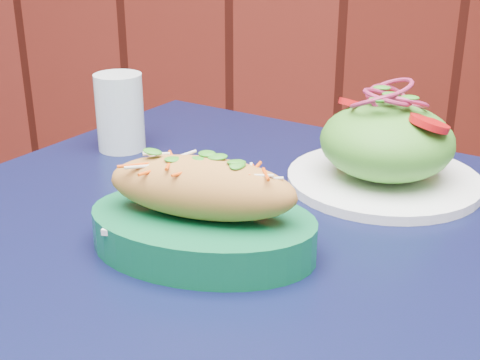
# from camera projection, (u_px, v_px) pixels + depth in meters

# --- Properties ---
(cafe_table) EXTENTS (1.05, 1.05, 0.75)m
(cafe_table) POSITION_uv_depth(u_px,v_px,m) (239.00, 312.00, 0.74)
(cafe_table) COLOR black
(cafe_table) RESTS_ON ground
(banh_mi_basket) EXTENTS (0.25, 0.18, 0.11)m
(banh_mi_basket) POSITION_uv_depth(u_px,v_px,m) (202.00, 214.00, 0.67)
(banh_mi_basket) COLOR #0D5F36
(banh_mi_basket) RESTS_ON cafe_table
(salad_plate) EXTENTS (0.24, 0.24, 0.13)m
(salad_plate) POSITION_uv_depth(u_px,v_px,m) (386.00, 148.00, 0.83)
(salad_plate) COLOR white
(salad_plate) RESTS_ON cafe_table
(water_glass) EXTENTS (0.07, 0.07, 0.11)m
(water_glass) POSITION_uv_depth(u_px,v_px,m) (120.00, 112.00, 0.95)
(water_glass) COLOR silver
(water_glass) RESTS_ON cafe_table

